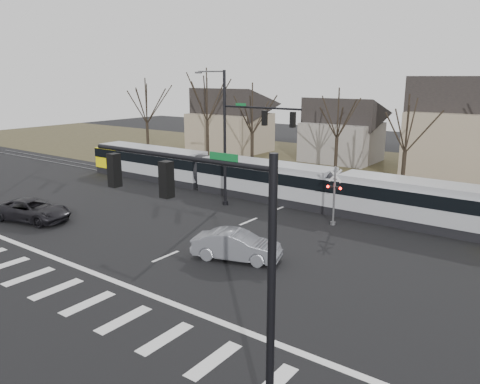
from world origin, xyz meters
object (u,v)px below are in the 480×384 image
Objects in this scene: tram at (264,178)px; sedan at (237,245)px; rail_crossing_signal at (334,198)px; suv at (33,210)px.

tram reaches higher than sedan.
tram is 7.78× the size of sedan.
sedan is at bearing -63.06° from tram.
tram is at bearing 157.29° from rail_crossing_signal.
rail_crossing_signal reaches higher than tram.
rail_crossing_signal is (17.15, 11.47, 1.13)m from suv.
suv is (-9.49, -14.67, -0.89)m from tram.
rail_crossing_signal is at bearing -28.61° from sedan.
sedan is at bearing -100.16° from rail_crossing_signal.
sedan is (6.09, -11.99, -0.85)m from tram.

